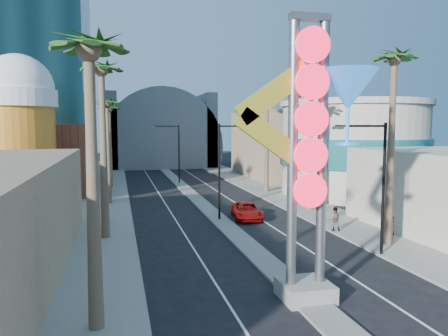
% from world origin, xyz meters
% --- Properties ---
extents(ground, '(240.00, 240.00, 0.00)m').
position_xyz_m(ground, '(0.00, 0.00, 0.00)').
color(ground, black).
rests_on(ground, ground).
extents(sidewalk_west, '(5.00, 100.00, 0.15)m').
position_xyz_m(sidewalk_west, '(-9.50, 35.00, 0.07)').
color(sidewalk_west, gray).
rests_on(sidewalk_west, ground).
extents(sidewalk_east, '(5.00, 100.00, 0.15)m').
position_xyz_m(sidewalk_east, '(9.50, 35.00, 0.07)').
color(sidewalk_east, gray).
rests_on(sidewalk_east, ground).
extents(median, '(1.60, 84.00, 0.15)m').
position_xyz_m(median, '(0.00, 38.00, 0.07)').
color(median, gray).
rests_on(median, ground).
extents(hotel_tower, '(20.00, 20.00, 50.00)m').
position_xyz_m(hotel_tower, '(-22.00, 52.00, 25.00)').
color(hotel_tower, black).
rests_on(hotel_tower, ground).
extents(brick_filler_west, '(10.00, 10.00, 8.00)m').
position_xyz_m(brick_filler_west, '(-16.00, 38.00, 4.00)').
color(brick_filler_west, brown).
rests_on(brick_filler_west, ground).
extents(filler_east, '(10.00, 20.00, 10.00)m').
position_xyz_m(filler_east, '(16.00, 48.00, 5.00)').
color(filler_east, '#8D715B').
rests_on(filler_east, ground).
extents(beer_mug, '(7.00, 7.00, 14.50)m').
position_xyz_m(beer_mug, '(-17.00, 30.00, 7.84)').
color(beer_mug, '#BC4F19').
rests_on(beer_mug, ground).
extents(turquoise_building, '(16.60, 16.60, 10.60)m').
position_xyz_m(turquoise_building, '(18.00, 30.00, 5.25)').
color(turquoise_building, '#B2AC97').
rests_on(turquoise_building, ground).
extents(canopy, '(22.00, 16.00, 22.00)m').
position_xyz_m(canopy, '(0.00, 72.00, 4.31)').
color(canopy, slate).
rests_on(canopy, ground).
extents(neon_sign, '(6.53, 2.60, 12.55)m').
position_xyz_m(neon_sign, '(0.82, 2.96, 7.31)').
color(neon_sign, gray).
rests_on(neon_sign, ground).
extents(streetlight_0, '(3.79, 0.25, 8.00)m').
position_xyz_m(streetlight_0, '(0.55, 20.00, 4.88)').
color(streetlight_0, black).
rests_on(streetlight_0, ground).
extents(streetlight_1, '(3.79, 0.25, 8.00)m').
position_xyz_m(streetlight_1, '(-0.55, 44.00, 4.88)').
color(streetlight_1, black).
rests_on(streetlight_1, ground).
extents(streetlight_2, '(3.45, 0.25, 8.00)m').
position_xyz_m(streetlight_2, '(6.72, 8.00, 4.83)').
color(streetlight_2, black).
rests_on(streetlight_2, ground).
extents(palm_0, '(2.40, 2.40, 11.70)m').
position_xyz_m(palm_0, '(-9.00, 2.00, 9.93)').
color(palm_0, brown).
rests_on(palm_0, ground).
extents(palm_1, '(2.40, 2.40, 12.70)m').
position_xyz_m(palm_1, '(-9.00, 16.00, 10.82)').
color(palm_1, brown).
rests_on(palm_1, ground).
extents(palm_2, '(2.40, 2.40, 11.20)m').
position_xyz_m(palm_2, '(-9.00, 30.00, 9.48)').
color(palm_2, brown).
rests_on(palm_2, ground).
extents(palm_3, '(2.40, 2.40, 11.20)m').
position_xyz_m(palm_3, '(-9.00, 42.00, 9.48)').
color(palm_3, brown).
rests_on(palm_3, ground).
extents(palm_5, '(2.40, 2.40, 13.20)m').
position_xyz_m(palm_5, '(9.00, 10.00, 11.27)').
color(palm_5, brown).
rests_on(palm_5, ground).
extents(palm_6, '(2.40, 2.40, 11.70)m').
position_xyz_m(palm_6, '(9.00, 22.00, 9.93)').
color(palm_6, brown).
rests_on(palm_6, ground).
extents(palm_7, '(2.40, 2.40, 12.70)m').
position_xyz_m(palm_7, '(9.00, 34.00, 10.82)').
color(palm_7, brown).
rests_on(palm_7, ground).
extents(red_pickup, '(2.92, 5.18, 1.37)m').
position_xyz_m(red_pickup, '(2.41, 20.13, 0.68)').
color(red_pickup, '#9E0E0C').
rests_on(red_pickup, ground).
extents(pedestrian_a, '(0.72, 0.56, 1.74)m').
position_xyz_m(pedestrian_a, '(9.41, 10.30, 1.02)').
color(pedestrian_a, gray).
rests_on(pedestrian_a, sidewalk_east).
extents(pedestrian_b, '(1.03, 0.93, 1.75)m').
position_xyz_m(pedestrian_b, '(7.30, 14.04, 1.02)').
color(pedestrian_b, gray).
rests_on(pedestrian_b, sidewalk_east).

